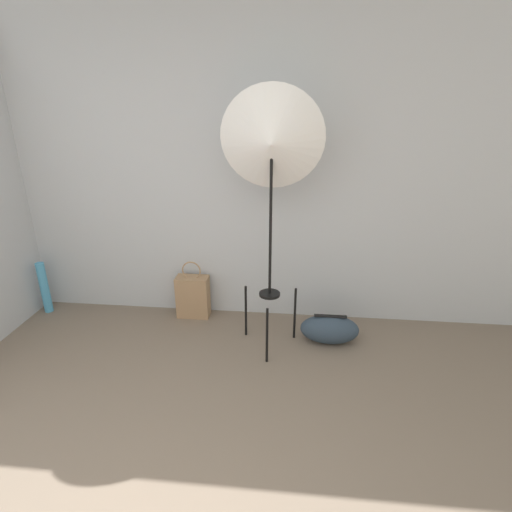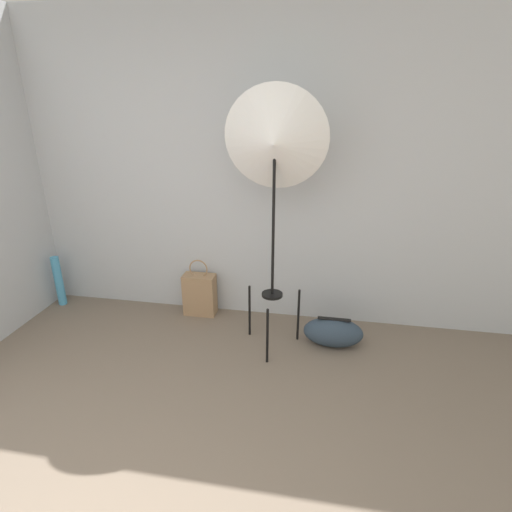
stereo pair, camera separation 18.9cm
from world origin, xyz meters
The scene contains 5 objects.
wall_back centered at (0.00, 2.59, 1.30)m, with size 8.00×0.05×2.60m.
photo_umbrella centered at (0.46, 2.05, 1.60)m, with size 0.74×0.39×1.99m.
tote_bag centered at (-0.27, 2.45, 0.20)m, with size 0.29×0.15×0.54m.
duffel_bag centered at (0.95, 2.13, 0.12)m, with size 0.48×0.24×0.25m.
paper_roll centered at (-1.67, 2.38, 0.25)m, with size 0.08×0.08×0.49m.
Camera 2 is at (0.82, -0.71, 1.89)m, focal length 28.00 mm.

